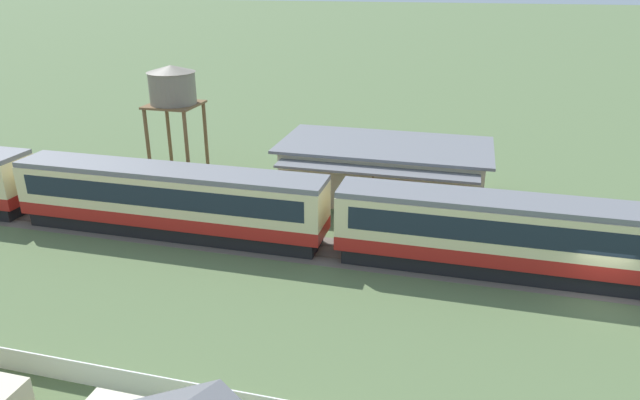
{
  "coord_description": "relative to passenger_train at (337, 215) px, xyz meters",
  "views": [
    {
      "loc": [
        -7.16,
        -26.87,
        15.03
      ],
      "look_at": [
        -14.8,
        2.31,
        2.95
      ],
      "focal_mm": 32.0,
      "sensor_mm": 36.0,
      "label": 1
    }
  ],
  "objects": [
    {
      "name": "ground_plane",
      "position": [
        13.69,
        -1.79,
        -2.35
      ],
      "size": [
        600.0,
        600.0,
        0.0
      ],
      "primitive_type": "plane",
      "color": "#566B42"
    },
    {
      "name": "station_building",
      "position": [
        1.22,
        9.69,
        -0.38
      ],
      "size": [
        14.7,
        8.85,
        3.87
      ],
      "color": "beige",
      "rests_on": "ground_plane"
    },
    {
      "name": "railway_track",
      "position": [
        -4.61,
        0.0,
        -2.34
      ],
      "size": [
        134.04,
        3.6,
        0.04
      ],
      "color": "#665B51",
      "rests_on": "ground_plane"
    },
    {
      "name": "passenger_train",
      "position": [
        0.0,
        0.0,
        0.0
      ],
      "size": [
        80.42,
        2.96,
        4.23
      ],
      "color": "#AD1E19",
      "rests_on": "ground_plane"
    },
    {
      "name": "water_tower",
      "position": [
        -14.83,
        9.57,
        4.66
      ],
      "size": [
        3.71,
        3.71,
        8.71
      ],
      "color": "brown",
      "rests_on": "ground_plane"
    }
  ]
}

